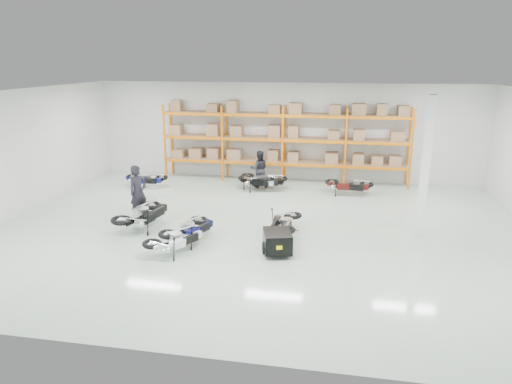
% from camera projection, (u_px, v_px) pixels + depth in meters
% --- Properties ---
extents(room, '(18.00, 18.00, 18.00)m').
position_uv_depth(room, '(260.00, 164.00, 14.76)').
color(room, '#A8BBAB').
rests_on(room, ground).
extents(pallet_rack, '(11.28, 0.98, 3.62)m').
position_uv_depth(pallet_rack, '(284.00, 133.00, 20.85)').
color(pallet_rack, orange).
rests_on(pallet_rack, ground).
extents(structural_column, '(0.25, 0.25, 4.50)m').
position_uv_depth(structural_column, '(425.00, 167.00, 14.34)').
color(structural_column, white).
rests_on(structural_column, ground).
extents(moto_blue_centre, '(1.47, 1.97, 1.15)m').
position_uv_depth(moto_blue_centre, '(189.00, 226.00, 14.19)').
color(moto_blue_centre, '#060845').
rests_on(moto_blue_centre, ground).
extents(moto_silver_left, '(1.58, 1.89, 1.10)m').
position_uv_depth(moto_silver_left, '(176.00, 236.00, 13.43)').
color(moto_silver_left, silver).
rests_on(moto_silver_left, ground).
extents(moto_black_far_left, '(1.40, 2.19, 1.32)m').
position_uv_depth(moto_black_far_left, '(143.00, 210.00, 15.35)').
color(moto_black_far_left, black).
rests_on(moto_black_far_left, ground).
extents(moto_touring_right, '(0.92, 1.72, 1.09)m').
position_uv_depth(moto_touring_right, '(284.00, 220.00, 14.79)').
color(moto_touring_right, black).
rests_on(moto_touring_right, ground).
extents(trailer, '(1.00, 1.71, 0.69)m').
position_uv_depth(trailer, '(277.00, 241.00, 13.31)').
color(trailer, black).
rests_on(trailer, ground).
extents(moto_back_a, '(1.70, 0.92, 1.07)m').
position_uv_depth(moto_back_a, '(145.00, 176.00, 20.27)').
color(moto_back_a, navy).
rests_on(moto_back_a, ground).
extents(moto_back_b, '(1.95, 1.43, 1.14)m').
position_uv_depth(moto_back_b, '(259.00, 177.00, 20.03)').
color(moto_back_b, silver).
rests_on(moto_back_b, ground).
extents(moto_back_c, '(1.96, 1.15, 1.20)m').
position_uv_depth(moto_back_c, '(263.00, 178.00, 19.84)').
color(moto_back_c, black).
rests_on(moto_back_c, ground).
extents(moto_back_d, '(1.81, 1.01, 1.13)m').
position_uv_depth(moto_back_d, '(349.00, 182.00, 19.20)').
color(moto_back_d, '#450F0D').
rests_on(moto_back_d, ground).
extents(person_left, '(0.75, 0.85, 1.94)m').
position_uv_depth(person_left, '(138.00, 192.00, 16.21)').
color(person_left, black).
rests_on(person_left, ground).
extents(person_back, '(0.91, 0.78, 1.65)m').
position_uv_depth(person_back, '(259.00, 169.00, 20.28)').
color(person_back, black).
rests_on(person_back, ground).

